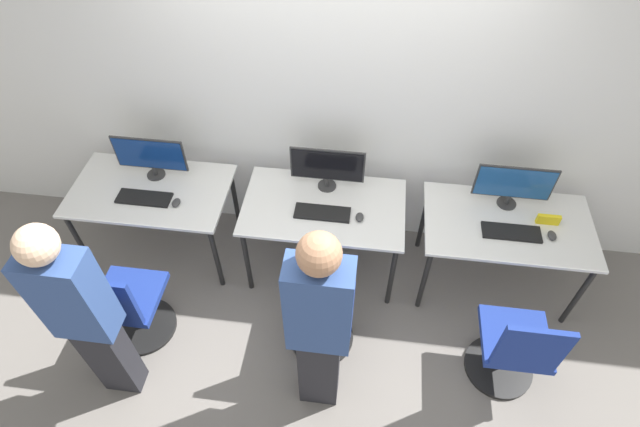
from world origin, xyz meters
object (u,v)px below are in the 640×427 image
mouse_left (176,203)px  monitor_right (514,184)px  keyboard_center (322,213)px  keyboard_right (511,232)px  mouse_right (552,236)px  office_chair_center (320,318)px  office_chair_right (513,351)px  person_center (319,325)px  mouse_center (360,217)px  office_chair_left (129,308)px  person_left (83,314)px  monitor_center (327,167)px  monitor_left (150,156)px  keyboard_left (144,198)px

mouse_left → monitor_right: (2.44, 0.32, 0.18)m
keyboard_center → keyboard_right: 1.35m
monitor_right → mouse_right: bearing=-46.3°
office_chair_center → office_chair_right: same height
monitor_right → keyboard_right: bearing=-90.0°
person_center → keyboard_right: size_ratio=4.16×
mouse_center → monitor_right: monitor_right is taller
office_chair_left → office_chair_center: bearing=3.8°
person_left → monitor_center: size_ratio=2.99×
monitor_center → monitor_right: same height
monitor_left → monitor_center: (1.35, 0.05, 0.00)m
monitor_left → mouse_right: bearing=-4.9°
office_chair_left → mouse_right: 3.02m
monitor_right → mouse_right: (0.28, -0.29, -0.18)m
office_chair_left → keyboard_center: 1.53m
keyboard_left → mouse_left: bearing=-4.7°
monitor_left → mouse_right: 2.98m
monitor_left → office_chair_right: 2.94m
office_chair_center → office_chair_right: (1.30, -0.08, 0.00)m
person_left → mouse_right: (2.88, 1.10, -0.17)m
person_center → monitor_right: (1.24, 1.30, -0.01)m
monitor_left → office_chair_right: (2.71, -0.98, -0.55)m
monitor_right → office_chair_center: bearing=-143.8°
person_left → keyboard_center: size_ratio=4.06×
monitor_right → mouse_center: bearing=-164.9°
keyboard_left → office_chair_left: (0.06, -0.73, -0.36)m
mouse_left → person_left: bearing=-98.7°
monitor_right → office_chair_right: size_ratio=0.61×
mouse_left → monitor_center: 1.15m
monitor_center → office_chair_right: 1.80m
office_chair_center → keyboard_left: bearing=155.8°
keyboard_center → office_chair_center: office_chair_center is taller
monitor_left → person_center: person_center is taller
keyboard_center → keyboard_right: size_ratio=1.00×
mouse_center → monitor_left: bearing=171.1°
keyboard_right → keyboard_center: bearing=179.5°
monitor_center → mouse_right: size_ratio=6.16×
mouse_left → person_center: (1.20, -0.98, 0.19)m
person_left → monitor_left: bearing=93.9°
person_left → person_center: 1.37m
monitor_left → office_chair_right: size_ratio=0.61×
mouse_left → keyboard_right: size_ratio=0.22×
keyboard_left → mouse_right: 2.97m
person_left → mouse_center: person_left is taller
person_left → keyboard_right: (2.60, 1.10, -0.17)m
office_chair_left → monitor_center: 1.74m
keyboard_right → office_chair_right: office_chair_right is taller
keyboard_left → person_left: (0.09, -1.09, 0.17)m
mouse_center → keyboard_center: bearing=177.1°
keyboard_left → mouse_right: size_ratio=4.53×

